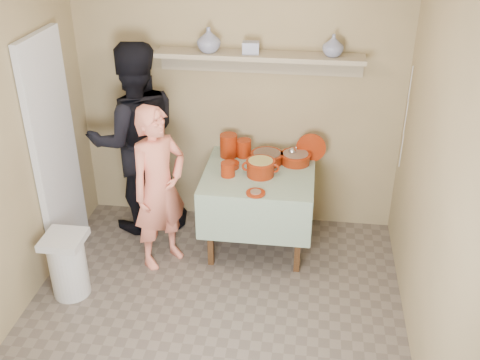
% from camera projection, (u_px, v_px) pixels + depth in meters
% --- Properties ---
extents(ground, '(3.50, 3.50, 0.00)m').
position_uv_depth(ground, '(207.00, 336.00, 4.23)').
color(ground, '#665A50').
rests_on(ground, ground).
extents(tile_panel, '(0.06, 0.70, 2.00)m').
position_uv_depth(tile_panel, '(55.00, 152.00, 4.75)').
color(tile_panel, silver).
rests_on(tile_panel, ground).
extents(plate_stack_a, '(0.16, 0.16, 0.21)m').
position_uv_depth(plate_stack_a, '(229.00, 145.00, 5.17)').
color(plate_stack_a, maroon).
rests_on(plate_stack_a, serving_table).
extents(plate_stack_b, '(0.14, 0.14, 0.16)m').
position_uv_depth(plate_stack_b, '(244.00, 148.00, 5.18)').
color(plate_stack_b, maroon).
rests_on(plate_stack_b, serving_table).
extents(bowl_stack, '(0.12, 0.12, 0.12)m').
position_uv_depth(bowl_stack, '(228.00, 169.00, 4.85)').
color(bowl_stack, maroon).
rests_on(bowl_stack, serving_table).
extents(empty_bowl, '(0.16, 0.16, 0.05)m').
position_uv_depth(empty_bowl, '(231.00, 165.00, 5.01)').
color(empty_bowl, maroon).
rests_on(empty_bowl, serving_table).
extents(propped_lid, '(0.27, 0.04, 0.27)m').
position_uv_depth(propped_lid, '(311.00, 148.00, 5.10)').
color(propped_lid, maroon).
rests_on(propped_lid, serving_table).
extents(vase_right, '(0.23, 0.23, 0.19)m').
position_uv_depth(vase_right, '(333.00, 45.00, 4.68)').
color(vase_right, navy).
rests_on(vase_right, wall_shelf).
extents(vase_left, '(0.29, 0.29, 0.21)m').
position_uv_depth(vase_left, '(209.00, 40.00, 4.79)').
color(vase_left, navy).
rests_on(vase_left, wall_shelf).
extents(ceramic_box, '(0.15, 0.11, 0.10)m').
position_uv_depth(ceramic_box, '(251.00, 48.00, 4.77)').
color(ceramic_box, navy).
rests_on(ceramic_box, wall_shelf).
extents(person_cook, '(0.61, 0.64, 1.47)m').
position_uv_depth(person_cook, '(159.00, 188.00, 4.73)').
color(person_cook, '#F18068').
rests_on(person_cook, ground).
extents(person_helper, '(1.10, 1.01, 1.83)m').
position_uv_depth(person_helper, '(136.00, 140.00, 5.17)').
color(person_helper, black).
rests_on(person_helper, ground).
extents(room_shell, '(3.04, 3.54, 2.62)m').
position_uv_depth(room_shell, '(200.00, 142.00, 3.46)').
color(room_shell, tan).
rests_on(room_shell, ground).
extents(serving_table, '(0.97, 0.97, 0.76)m').
position_uv_depth(serving_table, '(259.00, 183.00, 5.01)').
color(serving_table, '#4C2D16').
rests_on(serving_table, ground).
extents(cazuela_meat_a, '(0.30, 0.30, 0.10)m').
position_uv_depth(cazuela_meat_a, '(267.00, 157.00, 5.07)').
color(cazuela_meat_a, '#641B0C').
rests_on(cazuela_meat_a, serving_table).
extents(cazuela_meat_b, '(0.28, 0.28, 0.10)m').
position_uv_depth(cazuela_meat_b, '(296.00, 157.00, 5.07)').
color(cazuela_meat_b, '#641B0C').
rests_on(cazuela_meat_b, serving_table).
extents(ladle, '(0.08, 0.26, 0.19)m').
position_uv_depth(ladle, '(292.00, 151.00, 5.05)').
color(ladle, silver).
rests_on(ladle, cazuela_meat_b).
extents(cazuela_rice, '(0.33, 0.25, 0.14)m').
position_uv_depth(cazuela_rice, '(261.00, 167.00, 4.85)').
color(cazuela_rice, '#641B0C').
rests_on(cazuela_rice, serving_table).
extents(front_plate, '(0.16, 0.16, 0.03)m').
position_uv_depth(front_plate, '(256.00, 193.00, 4.59)').
color(front_plate, maroon).
rests_on(front_plate, serving_table).
extents(wall_shelf, '(1.80, 0.25, 0.21)m').
position_uv_depth(wall_shelf, '(260.00, 58.00, 4.85)').
color(wall_shelf, tan).
rests_on(wall_shelf, room_shell).
extents(trash_bin, '(0.32, 0.32, 0.56)m').
position_uv_depth(trash_bin, '(68.00, 265.00, 4.54)').
color(trash_bin, silver).
rests_on(trash_bin, ground).
extents(electrical_cord, '(0.01, 0.05, 0.90)m').
position_uv_depth(electrical_cord, '(406.00, 118.00, 4.75)').
color(electrical_cord, silver).
rests_on(electrical_cord, wall_shelf).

